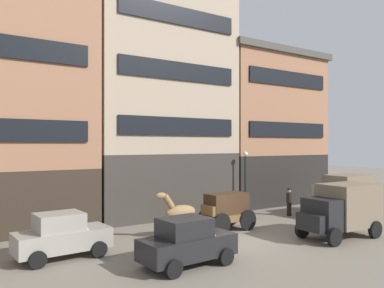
% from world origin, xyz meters
% --- Properties ---
extents(ground_plane, '(120.00, 120.00, 0.00)m').
position_xyz_m(ground_plane, '(0.00, 0.00, 0.00)').
color(ground_plane, slate).
extents(building_center_left, '(10.05, 5.88, 18.01)m').
position_xyz_m(building_center_left, '(0.33, 8.86, 9.05)').
color(building_center_left, '#38332D').
rests_on(building_center_left, ground_plane).
extents(building_center_right, '(9.79, 5.88, 11.91)m').
position_xyz_m(building_center_right, '(9.89, 8.86, 6.00)').
color(building_center_right, black).
rests_on(building_center_right, ground_plane).
extents(cargo_wagon, '(2.93, 1.56, 1.98)m').
position_xyz_m(cargo_wagon, '(0.87, 2.29, 1.15)').
color(cargo_wagon, brown).
rests_on(cargo_wagon, ground_plane).
extents(draft_horse, '(2.35, 0.64, 2.30)m').
position_xyz_m(draft_horse, '(-2.08, 2.29, 1.27)').
color(draft_horse, '#937047').
rests_on(draft_horse, ground_plane).
extents(delivery_truck_near, '(4.42, 2.28, 2.62)m').
position_xyz_m(delivery_truck_near, '(4.60, -2.09, 1.42)').
color(delivery_truck_near, black).
rests_on(delivery_truck_near, ground_plane).
extents(delivery_truck_far, '(4.39, 2.22, 2.62)m').
position_xyz_m(delivery_truck_far, '(9.66, 1.39, 1.42)').
color(delivery_truck_far, gray).
rests_on(delivery_truck_far, ground_plane).
extents(sedan_dark, '(3.79, 2.04, 1.83)m').
position_xyz_m(sedan_dark, '(-7.82, 1.99, 0.91)').
color(sedan_dark, gray).
rests_on(sedan_dark, ground_plane).
extents(sedan_light, '(3.79, 2.04, 1.83)m').
position_xyz_m(sedan_light, '(-4.16, -1.66, 0.91)').
color(sedan_light, black).
rests_on(sedan_light, ground_plane).
extents(pedestrian_officer, '(0.38, 0.38, 1.79)m').
position_xyz_m(pedestrian_officer, '(6.85, 3.32, 0.98)').
color(pedestrian_officer, black).
rests_on(pedestrian_officer, ground_plane).
extents(streetlamp_curbside, '(0.32, 0.32, 4.12)m').
position_xyz_m(streetlamp_curbside, '(5.04, 5.48, 2.67)').
color(streetlamp_curbside, black).
rests_on(streetlamp_curbside, ground_plane).
extents(fire_hydrant_curbside, '(0.24, 0.24, 0.83)m').
position_xyz_m(fire_hydrant_curbside, '(10.36, 4.74, 0.43)').
color(fire_hydrant_curbside, maroon).
rests_on(fire_hydrant_curbside, ground_plane).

